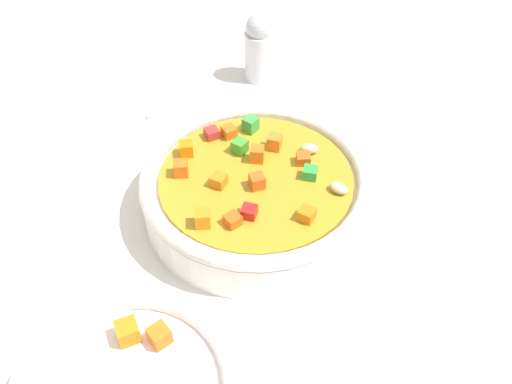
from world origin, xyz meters
The scene contains 4 objects.
ground_plane centered at (0.00, 0.00, -1.00)cm, with size 140.00×140.00×2.00cm, color silver.
soup_bowl_main centered at (-0.01, 0.01, 2.56)cm, with size 20.66×20.66×5.51cm.
spoon centered at (-17.87, 5.25, 0.40)cm, with size 14.30×14.46×0.85cm.
pepper_shaker centered at (-10.94, 19.03, 4.03)cm, with size 3.43×3.43×8.16cm.
Camera 1 is at (18.15, -30.44, 37.82)cm, focal length 38.80 mm.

